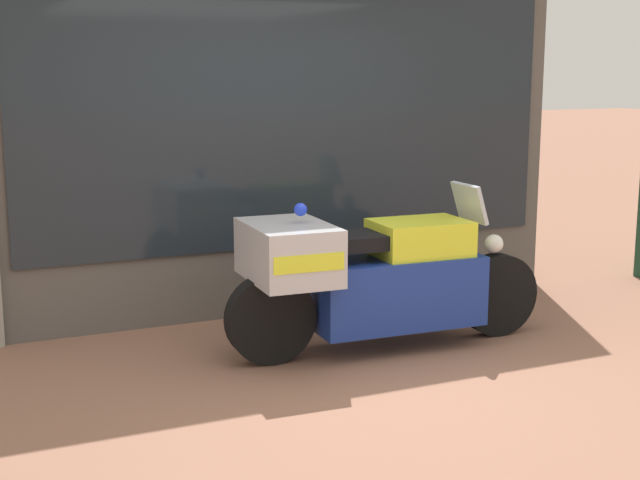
# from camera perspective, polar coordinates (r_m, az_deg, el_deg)

# --- Properties ---
(ground_plane) EXTENTS (60.00, 60.00, 0.00)m
(ground_plane) POSITION_cam_1_polar(r_m,az_deg,el_deg) (5.68, 2.81, -9.26)
(ground_plane) COLOR #8E604C
(shop_building) EXTENTS (5.43, 0.55, 3.44)m
(shop_building) POSITION_cam_1_polar(r_m,az_deg,el_deg) (7.06, -7.13, 8.98)
(shop_building) COLOR #56514C
(shop_building) RESTS_ON ground
(window_display) EXTENTS (4.24, 0.30, 1.90)m
(window_display) POSITION_cam_1_polar(r_m,az_deg,el_deg) (7.45, -2.30, -0.71)
(window_display) COLOR slate
(window_display) RESTS_ON ground
(paramedic_motorcycle) EXTENTS (2.39, 0.81, 1.15)m
(paramedic_motorcycle) POSITION_cam_1_polar(r_m,az_deg,el_deg) (6.20, 3.16, -2.21)
(paramedic_motorcycle) COLOR black
(paramedic_motorcycle) RESTS_ON ground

